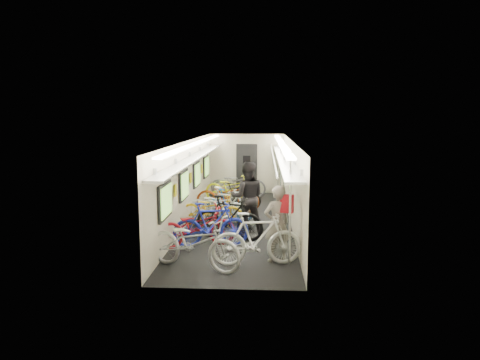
# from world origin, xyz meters

# --- Properties ---
(train_car_shell) EXTENTS (10.00, 10.00, 10.00)m
(train_car_shell) POSITION_xyz_m (-0.36, 0.71, 1.66)
(train_car_shell) COLOR black
(train_car_shell) RESTS_ON ground
(bicycle_0) EXTENTS (2.25, 1.49, 1.12)m
(bicycle_0) POSITION_xyz_m (-0.69, -4.00, 0.56)
(bicycle_0) COLOR #A9A9AD
(bicycle_0) RESTS_ON ground
(bicycle_1) EXTENTS (1.87, 0.83, 1.09)m
(bicycle_1) POSITION_xyz_m (-0.53, -2.49, 0.54)
(bicycle_1) COLOR #1C27AB
(bicycle_1) RESTS_ON ground
(bicycle_2) EXTENTS (2.01, 1.25, 1.00)m
(bicycle_2) POSITION_xyz_m (-0.88, -2.50, 0.50)
(bicycle_2) COLOR maroon
(bicycle_2) RESTS_ON ground
(bicycle_3) EXTENTS (1.92, 1.11, 1.11)m
(bicycle_3) POSITION_xyz_m (-0.17, -1.79, 0.56)
(bicycle_3) COLOR black
(bicycle_3) RESTS_ON ground
(bicycle_4) EXTENTS (1.99, 1.09, 0.99)m
(bicycle_4) POSITION_xyz_m (-0.74, -0.62, 0.49)
(bicycle_4) COLOR gold
(bicycle_4) RESTS_ON ground
(bicycle_5) EXTENTS (1.91, 1.23, 1.12)m
(bicycle_5) POSITION_xyz_m (-0.32, -0.50, 0.56)
(bicycle_5) COLOR silver
(bicycle_5) RESTS_ON ground
(bicycle_6) EXTENTS (1.95, 1.19, 0.97)m
(bicycle_6) POSITION_xyz_m (-0.68, 0.05, 0.48)
(bicycle_6) COLOR silver
(bicycle_6) RESTS_ON ground
(bicycle_7) EXTENTS (1.63, 0.92, 0.94)m
(bicycle_7) POSITION_xyz_m (-0.33, 0.23, 0.47)
(bicycle_7) COLOR #1A5AA0
(bicycle_7) RESTS_ON ground
(bicycle_8) EXTENTS (2.15, 0.95, 1.10)m
(bicycle_8) POSITION_xyz_m (-0.47, 1.30, 0.55)
(bicycle_8) COLOR #8D360F
(bicycle_8) RESTS_ON ground
(bicycle_9) EXTENTS (1.58, 0.52, 0.94)m
(bicycle_9) POSITION_xyz_m (-0.16, 1.56, 0.47)
(bicycle_9) COLOR black
(bicycle_9) RESTS_ON ground
(bicycle_10) EXTENTS (2.12, 1.26, 1.05)m
(bicycle_10) POSITION_xyz_m (-0.48, 2.90, 0.53)
(bicycle_10) COLOR yellow
(bicycle_10) RESTS_ON ground
(bicycle_11) EXTENTS (1.97, 0.88, 1.14)m
(bicycle_11) POSITION_xyz_m (0.58, -3.71, 0.57)
(bicycle_11) COLOR silver
(bicycle_11) RESTS_ON ground
(bicycle_12) EXTENTS (2.08, 0.81, 1.07)m
(bicycle_12) POSITION_xyz_m (-0.23, 3.85, 0.54)
(bicycle_12) COLOR slate
(bicycle_12) RESTS_ON ground
(bicycle_14) EXTENTS (2.01, 1.04, 1.00)m
(bicycle_14) POSITION_xyz_m (-0.46, 4.14, 0.50)
(bicycle_14) COLOR slate
(bicycle_14) RESTS_ON ground
(passenger_near) EXTENTS (0.72, 0.62, 1.66)m
(passenger_near) POSITION_xyz_m (1.00, -3.42, 0.83)
(passenger_near) COLOR gray
(passenger_near) RESTS_ON ground
(passenger_mid) EXTENTS (0.94, 0.74, 1.91)m
(passenger_mid) POSITION_xyz_m (0.27, -1.11, 0.96)
(passenger_mid) COLOR black
(passenger_mid) RESTS_ON ground
(backpack) EXTENTS (0.29, 0.22, 0.38)m
(backpack) POSITION_xyz_m (1.20, -3.49, 1.28)
(backpack) COLOR red
(backpack) RESTS_ON passenger_near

